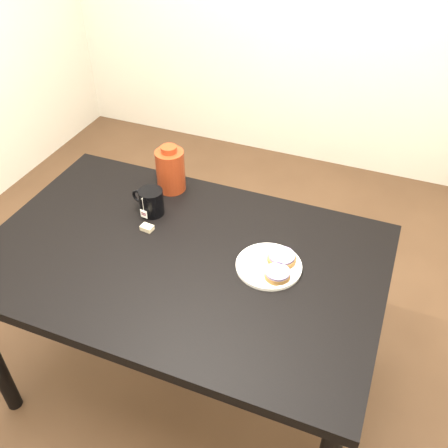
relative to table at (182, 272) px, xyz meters
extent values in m
plane|color=brown|center=(0.00, 0.00, -0.67)|extent=(4.00, 4.00, 0.00)
cube|color=black|center=(0.00, 0.00, 0.06)|extent=(1.40, 0.90, 0.04)
cylinder|color=black|center=(-0.64, 0.39, -0.31)|extent=(0.06, 0.06, 0.71)
cylinder|color=black|center=(0.64, 0.39, -0.31)|extent=(0.06, 0.06, 0.71)
cylinder|color=white|center=(0.30, 0.05, 0.09)|extent=(0.22, 0.22, 0.01)
torus|color=white|center=(0.30, 0.05, 0.10)|extent=(0.22, 0.22, 0.01)
cylinder|color=brown|center=(0.34, 0.09, 0.10)|extent=(0.12, 0.12, 0.02)
cylinder|color=gray|center=(0.34, 0.09, 0.12)|extent=(0.11, 0.11, 0.01)
cylinder|color=brown|center=(0.35, 0.01, 0.10)|extent=(0.12, 0.12, 0.02)
cylinder|color=gray|center=(0.35, 0.01, 0.12)|extent=(0.11, 0.11, 0.01)
cylinder|color=black|center=(-0.21, 0.18, 0.13)|extent=(0.11, 0.11, 0.10)
cylinder|color=black|center=(-0.21, 0.18, 0.18)|extent=(0.08, 0.08, 0.00)
torus|color=black|center=(-0.27, 0.18, 0.14)|extent=(0.06, 0.02, 0.06)
cylinder|color=beige|center=(-0.21, 0.13, 0.16)|extent=(0.00, 0.00, 0.06)
cube|color=white|center=(-0.21, 0.13, 0.11)|extent=(0.03, 0.01, 0.03)
cube|color=#C6B793|center=(-0.18, 0.08, 0.09)|extent=(0.05, 0.04, 0.02)
cylinder|color=#5E1B0C|center=(-0.21, 0.35, 0.17)|extent=(0.12, 0.12, 0.17)
cylinder|color=#5E1B0C|center=(-0.21, 0.35, 0.27)|extent=(0.06, 0.06, 0.02)
camera|label=1|loc=(0.61, -1.13, 1.27)|focal=40.00mm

